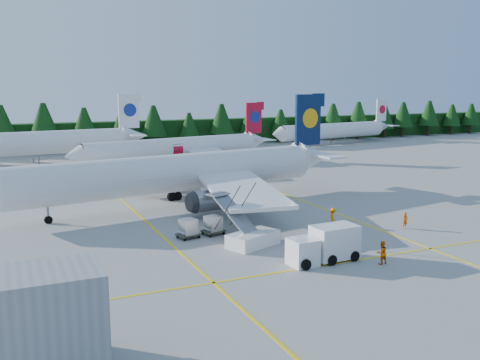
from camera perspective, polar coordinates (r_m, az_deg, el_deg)
name	(u,v)px	position (r m, az deg, el deg)	size (l,w,h in m)	color
ground	(332,239)	(49.89, 9.82, -6.19)	(320.00, 320.00, 0.00)	#9C9C97
taxi_stripe_a	(131,208)	(62.58, -11.52, -2.94)	(0.25, 120.00, 0.01)	yellow
taxi_stripe_b	(284,194)	(69.54, 4.77, -1.49)	(0.25, 120.00, 0.01)	yellow
taxi_stripe_cross	(374,258)	(45.27, 14.08, -8.02)	(80.00, 0.25, 0.01)	yellow
treeline_hedge	(131,134)	(125.08, -11.57, 4.80)	(220.00, 4.00, 6.00)	black
terminal_building	(39,324)	(27.98, -20.65, -14.16)	(6.00, 4.00, 5.20)	gray
airliner_navy	(167,175)	(61.45, -7.80, 0.57)	(43.58, 35.59, 12.74)	silver
airliner_red	(170,149)	(91.56, -7.48, 3.27)	(36.87, 30.05, 10.83)	silver
airliner_far_left	(15,144)	(101.70, -22.86, 3.59)	(42.53, 8.37, 12.38)	silver
airliner_far_right	(329,131)	(130.56, 9.51, 5.22)	(36.31, 9.05, 10.62)	silver
airstairs	(250,235)	(47.03, 1.08, -5.90)	(5.42, 7.04, 4.16)	silver
service_truck	(323,245)	(43.08, 8.89, -6.83)	(5.94, 2.40, 2.82)	silver
uld_pair	(201,226)	(49.77, -4.20, -4.90)	(4.77, 2.09, 1.50)	#343B2B
crew_a	(405,220)	(54.83, 17.21, -4.14)	(0.60, 0.40, 1.65)	#E85604
crew_b	(382,253)	(43.58, 14.88, -7.49)	(0.90, 0.70, 1.85)	#F25905
crew_c	(333,217)	(54.11, 9.88, -3.91)	(0.76, 0.52, 1.84)	orange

